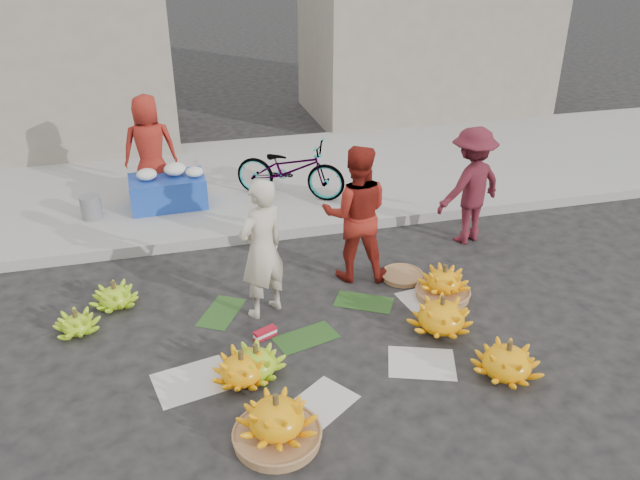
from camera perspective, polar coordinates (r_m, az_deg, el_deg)
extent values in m
plane|color=black|center=(6.77, -0.85, -7.84)|extent=(80.00, 80.00, 0.00)
cube|color=gray|center=(8.59, -4.41, 0.72)|extent=(40.00, 0.25, 0.15)
cube|color=gray|center=(10.50, -6.57, 5.55)|extent=(40.00, 4.00, 0.12)
cylinder|color=#42321A|center=(5.90, -7.26, -10.50)|extent=(0.05, 0.05, 0.12)
cylinder|color=#42321A|center=(5.98, -5.92, -9.98)|extent=(0.05, 0.05, 0.12)
cylinder|color=brown|center=(5.46, -3.94, -17.48)|extent=(0.73, 0.73, 0.09)
cylinder|color=#42321A|center=(5.20, -4.07, -14.46)|extent=(0.05, 0.05, 0.12)
cylinder|color=#42321A|center=(6.15, 16.94, -9.34)|extent=(0.05, 0.05, 0.12)
cylinder|color=#42321A|center=(6.63, 11.17, -5.53)|extent=(0.05, 0.05, 0.12)
cylinder|color=brown|center=(7.36, 11.15, -4.85)|extent=(0.61, 0.61, 0.09)
cylinder|color=#42321A|center=(7.20, 11.37, -2.67)|extent=(0.05, 0.05, 0.12)
cylinder|color=#42321A|center=(7.02, -21.50, -6.42)|extent=(0.05, 0.05, 0.12)
cylinder|color=#42321A|center=(7.32, -18.38, -4.05)|extent=(0.05, 0.05, 0.12)
cylinder|color=brown|center=(7.67, 7.51, -3.28)|extent=(0.56, 0.56, 0.06)
cube|color=#B31325|center=(6.58, -5.04, -8.48)|extent=(0.26, 0.17, 0.10)
imported|color=beige|center=(6.62, -5.34, -0.84)|extent=(0.69, 0.61, 1.58)
imported|color=maroon|center=(7.30, 3.30, 2.40)|extent=(0.94, 0.82, 1.67)
imported|color=maroon|center=(8.44, 13.62, 4.83)|extent=(1.15, 0.88, 1.58)
cube|color=#183BA1|center=(9.46, -13.72, 4.34)|extent=(1.10, 0.72, 0.45)
ellipsoid|color=silver|center=(9.31, -15.57, 5.76)|extent=(0.29, 0.29, 0.16)
ellipsoid|color=silver|center=(9.39, -13.12, 6.30)|extent=(0.32, 0.32, 0.18)
ellipsoid|color=silver|center=(9.28, -11.40, 6.09)|extent=(0.25, 0.25, 0.14)
cylinder|color=slate|center=(9.39, -20.19, 2.84)|extent=(0.29, 0.29, 0.33)
imported|color=maroon|center=(9.59, -15.30, 8.09)|extent=(0.80, 0.54, 1.59)
imported|color=gray|center=(9.45, -2.74, 6.50)|extent=(1.34, 1.77, 0.89)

